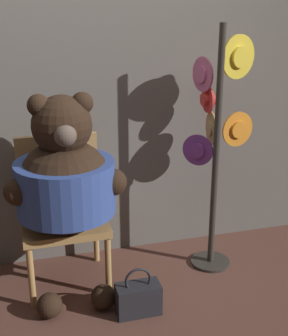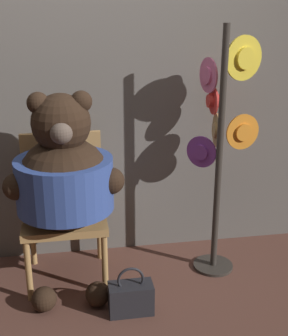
{
  "view_description": "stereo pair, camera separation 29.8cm",
  "coord_description": "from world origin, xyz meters",
  "px_view_note": "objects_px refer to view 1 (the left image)",
  "views": [
    {
      "loc": [
        -0.52,
        -2.59,
        1.8
      ],
      "look_at": [
        0.24,
        0.12,
        0.79
      ],
      "focal_mm": 50.0,
      "sensor_mm": 36.0,
      "label": 1
    },
    {
      "loc": [
        -0.23,
        -2.65,
        1.8
      ],
      "look_at": [
        0.24,
        0.12,
        0.79
      ],
      "focal_mm": 50.0,
      "sensor_mm": 36.0,
      "label": 2
    }
  ],
  "objects_px": {
    "chair": "(62,206)",
    "handbag_on_ground": "(138,298)",
    "hat_display_rack": "(217,137)",
    "teddy_bear": "(65,181)"
  },
  "relations": [
    {
      "from": "chair",
      "to": "handbag_on_ground",
      "type": "bearing_deg",
      "value": -55.21
    },
    {
      "from": "hat_display_rack",
      "to": "handbag_on_ground",
      "type": "height_order",
      "value": "hat_display_rack"
    },
    {
      "from": "chair",
      "to": "hat_display_rack",
      "type": "bearing_deg",
      "value": -3.44
    },
    {
      "from": "teddy_bear",
      "to": "hat_display_rack",
      "type": "distance_m",
      "value": 1.06
    },
    {
      "from": "teddy_bear",
      "to": "hat_display_rack",
      "type": "relative_size",
      "value": 0.78
    },
    {
      "from": "chair",
      "to": "teddy_bear",
      "type": "relative_size",
      "value": 0.74
    },
    {
      "from": "hat_display_rack",
      "to": "handbag_on_ground",
      "type": "bearing_deg",
      "value": -145.13
    },
    {
      "from": "chair",
      "to": "handbag_on_ground",
      "type": "xyz_separation_m",
      "value": [
        0.37,
        -0.54,
        -0.42
      ]
    },
    {
      "from": "hat_display_rack",
      "to": "chair",
      "type": "bearing_deg",
      "value": 176.56
    },
    {
      "from": "chair",
      "to": "teddy_bear",
      "type": "distance_m",
      "value": 0.29
    }
  ]
}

